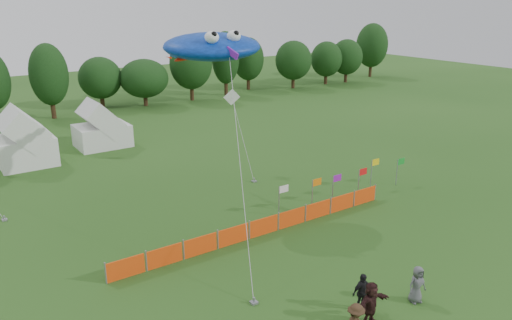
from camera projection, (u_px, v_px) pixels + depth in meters
ground at (336, 313)px, 21.03m from camera, size 160.00×160.00×0.00m
treeline at (72, 77)px, 55.82m from camera, size 104.57×8.78×8.36m
tent_left at (25, 141)px, 39.30m from camera, size 4.20×4.20×3.71m
tent_right at (102, 129)px, 44.16m from camera, size 4.53×3.62×3.20m
barrier_fence at (264, 226)px, 27.88m from camera, size 17.90×0.06×1.00m
flag_row at (346, 180)px, 32.57m from camera, size 10.73×0.82×2.11m
spectator_d at (362, 292)px, 21.03m from camera, size 1.02×0.45×1.72m
spectator_e at (417, 285)px, 21.59m from camera, size 0.93×0.71×1.71m
spectator_f at (371, 303)px, 20.13m from camera, size 1.77×0.67×1.87m
stingray_kite at (209, 46)px, 29.42m from camera, size 7.77×18.25×11.00m
small_kite_white at (237, 117)px, 37.16m from camera, size 1.33×4.09×6.19m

